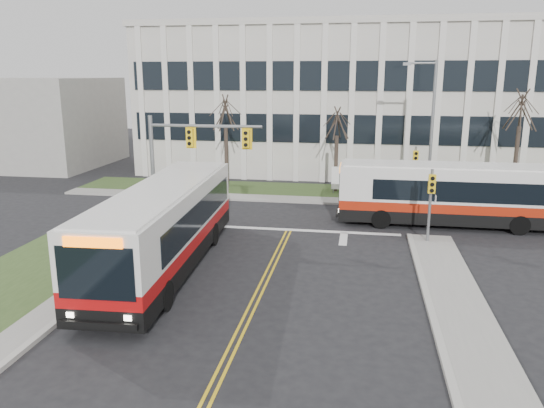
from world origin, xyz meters
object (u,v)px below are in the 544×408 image
Objects in this scene: bus_main at (165,228)px; newspaper_box_red at (120,254)px; streetlight at (430,124)px; bus_cross at (455,196)px; directory_sign at (342,179)px.

bus_main is 2.60m from newspaper_box_red.
streetlight is at bearing 46.71° from bus_main.
bus_cross is at bearing 41.91° from newspaper_box_red.
streetlight reaches higher than directory_sign.
bus_cross reaches higher than newspaper_box_red.
newspaper_box_red is (-2.24, 0.12, -1.32)m from bus_main.
streetlight is at bearing -13.23° from directory_sign.
newspaper_box_red is at bearing -60.13° from bus_cross.
newspaper_box_red is (-14.83, -14.55, -4.72)m from streetlight.
directory_sign is at bearing 166.77° from streetlight.
streetlight is 21.31m from newspaper_box_red.
bus_main is at bearing -55.87° from bus_cross.
bus_cross is at bearing -80.16° from streetlight.
newspaper_box_red is at bearing 174.17° from bus_main.
bus_main is at bearing -130.62° from streetlight.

